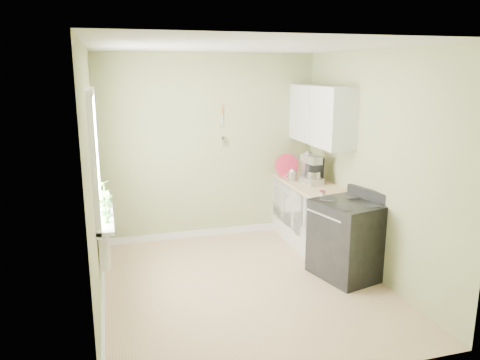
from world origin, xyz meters
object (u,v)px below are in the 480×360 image
object	(u,v)px
stove	(347,239)
coffee_maker	(315,170)
kettle	(292,175)
stand_mixer	(311,170)

from	to	relation	value
stove	coffee_maker	xyz separation A→B (m)	(0.09, 1.15, 0.60)
kettle	coffee_maker	world-z (taller)	coffee_maker
stand_mixer	coffee_maker	distance (m)	0.11
stove	kettle	world-z (taller)	kettle
kettle	coffee_maker	xyz separation A→B (m)	(0.30, -0.14, 0.08)
stand_mixer	kettle	world-z (taller)	stand_mixer
stove	coffee_maker	world-z (taller)	coffee_maker
stand_mixer	coffee_maker	world-z (taller)	stand_mixer
kettle	stove	bearing A→B (deg)	-80.81
stove	kettle	bearing A→B (deg)	99.19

